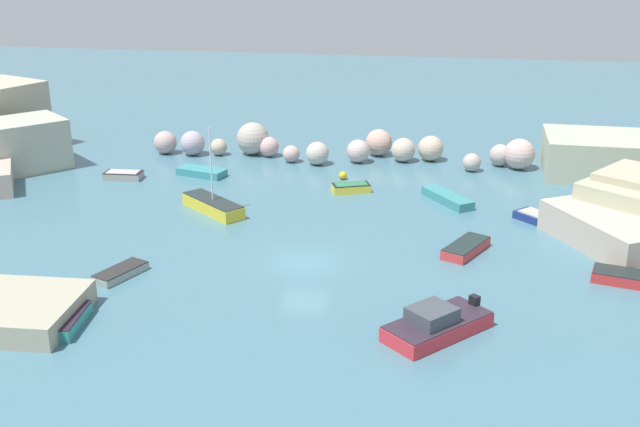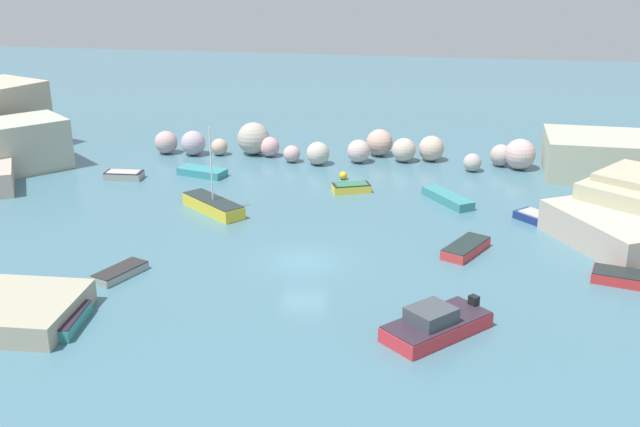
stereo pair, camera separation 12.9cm
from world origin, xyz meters
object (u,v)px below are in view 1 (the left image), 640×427
Objects in this scene: moored_boat_2 at (447,198)px; moored_boat_5 at (120,272)px; moored_boat_8 at (466,248)px; moored_boat_10 at (625,277)px; moored_boat_9 at (351,188)px; channel_buoy at (343,175)px; moored_boat_3 at (437,324)px; moored_boat_6 at (202,172)px; moored_boat_7 at (123,175)px; stone_dock at (10,310)px; moored_boat_0 at (65,321)px; moored_boat_1 at (213,205)px; moored_boat_4 at (546,220)px.

moored_boat_5 is at bearing 95.89° from moored_boat_2.
moored_boat_10 is (8.19, -2.71, 0.00)m from moored_boat_8.
moored_boat_8 is 1.32× the size of moored_boat_9.
moored_boat_5 is at bearing -115.35° from channel_buoy.
moored_boat_3 is 10.11m from moored_boat_8.
moored_boat_2 reaches higher than moored_boat_5.
moored_boat_6 is 1.38× the size of moored_boat_7.
stone_dock is 2.20× the size of moored_boat_7.
moored_boat_10 is at bearing -76.87° from moored_boat_0.
stone_dock reaches higher than moored_boat_8.
moored_boat_5 is (2.94, 5.70, -0.35)m from stone_dock.
moored_boat_5 is at bearing -8.61° from moored_boat_0.
moored_boat_1 reaches higher than moored_boat_10.
moored_boat_3 is at bearing 6.28° from stone_dock.
moored_boat_9 is at bearing 25.17° from moored_boat_4.
stone_dock is 27.80m from channel_buoy.
stone_dock is at bearing -115.80° from channel_buoy.
moored_boat_6 is 1.34× the size of moored_boat_9.
moored_boat_2 is 6.89m from moored_boat_9.
stone_dock is 2.76m from moored_boat_0.
moored_boat_6 is at bearing 152.88° from moored_boat_1.
moored_boat_3 reaches higher than moored_boat_4.
moored_boat_2 is (7.79, -4.01, -0.00)m from channel_buoy.
moored_boat_0 is at bearing 149.91° from moored_boat_8.
moored_boat_6 is at bearing 84.98° from moored_boat_8.
moored_boat_3 is 21.06m from moored_boat_9.
moored_boat_8 is at bearing 131.56° from moored_boat_5.
moored_boat_5 is at bearing 109.46° from moored_boat_7.
channel_buoy is at bearing 64.20° from stone_dock.
moored_boat_2 reaches higher than moored_boat_8.
moored_boat_5 is 0.86× the size of moored_boat_8.
moored_boat_0 is at bearing 19.92° from moored_boat_5.
moored_boat_8 is (16.38, -4.24, -0.15)m from moored_boat_1.
moored_boat_0 is 0.63× the size of moored_boat_3.
moored_boat_2 is at bearing -45.77° from moored_boat_0.
moored_boat_3 is 12.03m from moored_boat_10.
moored_boat_5 is 19.28m from moored_boat_8.
moored_boat_3 is at bearing 111.87° from moored_boat_4.
moored_boat_4 is 7.44m from moored_boat_8.
channel_buoy reaches higher than moored_boat_8.
moored_boat_5 is 18.48m from moored_boat_6.
moored_boat_2 is 1.53× the size of moored_boat_7.
moored_boat_8 is (25.21, -10.13, -0.00)m from moored_boat_7.
moored_boat_10 is at bearing -82.11° from moored_boat_8.
moored_boat_0 is (-9.36, -25.09, 0.02)m from channel_buoy.
moored_boat_2 is 24.04m from moored_boat_7.
moored_boat_1 is 1.45× the size of moored_boat_6.
moored_boat_7 reaches higher than moored_boat_5.
moored_boat_10 is at bearing -60.07° from moored_boat_9.
moored_boat_1 is at bearing 142.72° from moored_boat_7.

